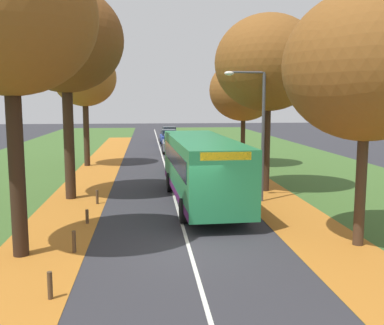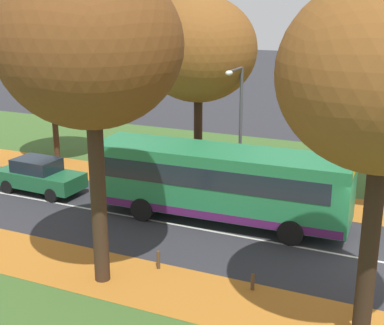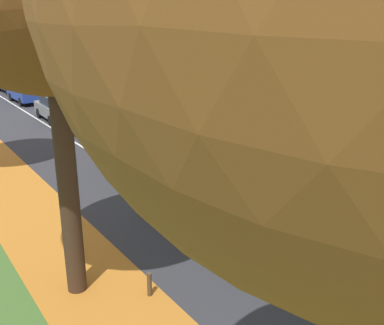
{
  "view_description": "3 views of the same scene",
  "coord_description": "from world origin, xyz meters",
  "px_view_note": "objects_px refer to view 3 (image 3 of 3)",
  "views": [
    {
      "loc": [
        -1.29,
        -13.58,
        4.63
      ],
      "look_at": [
        0.96,
        8.59,
        1.57
      ],
      "focal_mm": 42.0,
      "sensor_mm": 36.0,
      "label": 1
    },
    {
      "loc": [
        -17.8,
        -0.99,
        8.57
      ],
      "look_at": [
        1.56,
        7.68,
        2.18
      ],
      "focal_mm": 50.0,
      "sensor_mm": 36.0,
      "label": 2
    },
    {
      "loc": [
        -8.17,
        -1.83,
        6.77
      ],
      "look_at": [
        -0.04,
        9.81,
        1.95
      ],
      "focal_mm": 42.0,
      "sensor_mm": 36.0,
      "label": 3
    }
  ],
  "objects_px": {
    "bus": "(295,195)",
    "car_grey_third_in_line": "(56,108)",
    "bollard_fourth": "(149,284)",
    "streetlamp_right": "(353,114)",
    "tree_right_near": "(324,19)",
    "tree_right_mid": "(192,39)",
    "car_green_lead": "(140,151)",
    "car_silver_following": "(96,125)",
    "car_blue_fourth_in_line": "(25,92)",
    "car_black_trailing": "(11,83)"
  },
  "relations": [
    {
      "from": "bus",
      "to": "car_grey_third_in_line",
      "type": "xyz_separation_m",
      "value": [
        -0.16,
        20.37,
        -0.89
      ]
    },
    {
      "from": "bollard_fourth",
      "to": "streetlamp_right",
      "type": "relative_size",
      "value": 0.11
    },
    {
      "from": "tree_right_near",
      "to": "bollard_fourth",
      "type": "xyz_separation_m",
      "value": [
        -8.36,
        -2.2,
        -6.18
      ]
    },
    {
      "from": "tree_right_mid",
      "to": "car_green_lead",
      "type": "relative_size",
      "value": 1.78
    },
    {
      "from": "bus",
      "to": "car_silver_following",
      "type": "height_order",
      "value": "bus"
    },
    {
      "from": "tree_right_mid",
      "to": "bollard_fourth",
      "type": "bearing_deg",
      "value": -129.13
    },
    {
      "from": "car_grey_third_in_line",
      "to": "car_blue_fourth_in_line",
      "type": "relative_size",
      "value": 1.0
    },
    {
      "from": "tree_right_near",
      "to": "streetlamp_right",
      "type": "distance_m",
      "value": 3.82
    },
    {
      "from": "car_black_trailing",
      "to": "bollard_fourth",
      "type": "bearing_deg",
      "value": -98.57
    },
    {
      "from": "tree_right_mid",
      "to": "car_grey_third_in_line",
      "type": "height_order",
      "value": "tree_right_mid"
    },
    {
      "from": "streetlamp_right",
      "to": "car_blue_fourth_in_line",
      "type": "height_order",
      "value": "streetlamp_right"
    },
    {
      "from": "streetlamp_right",
      "to": "car_green_lead",
      "type": "xyz_separation_m",
      "value": [
        -2.8,
        8.74,
        -2.92
      ]
    },
    {
      "from": "car_green_lead",
      "to": "car_blue_fourth_in_line",
      "type": "height_order",
      "value": "same"
    },
    {
      "from": "car_blue_fourth_in_line",
      "to": "car_black_trailing",
      "type": "bearing_deg",
      "value": 86.73
    },
    {
      "from": "car_grey_third_in_line",
      "to": "car_black_trailing",
      "type": "distance_m",
      "value": 12.57
    },
    {
      "from": "car_silver_following",
      "to": "car_black_trailing",
      "type": "bearing_deg",
      "value": 89.65
    },
    {
      "from": "bus",
      "to": "streetlamp_right",
      "type": "bearing_deg",
      "value": 3.0
    },
    {
      "from": "streetlamp_right",
      "to": "car_green_lead",
      "type": "bearing_deg",
      "value": 107.76
    },
    {
      "from": "tree_right_mid",
      "to": "bollard_fourth",
      "type": "relative_size",
      "value": 11.78
    },
    {
      "from": "tree_right_mid",
      "to": "bollard_fourth",
      "type": "xyz_separation_m",
      "value": [
        -9.1,
        -11.19,
        -5.06
      ]
    },
    {
      "from": "tree_right_mid",
      "to": "streetlamp_right",
      "type": "relative_size",
      "value": 1.26
    },
    {
      "from": "bus",
      "to": "car_silver_following",
      "type": "bearing_deg",
      "value": 89.63
    },
    {
      "from": "tree_right_mid",
      "to": "car_blue_fourth_in_line",
      "type": "distance_m",
      "value": 17.32
    },
    {
      "from": "tree_right_near",
      "to": "car_black_trailing",
      "type": "distance_m",
      "value": 31.14
    },
    {
      "from": "car_silver_following",
      "to": "car_black_trailing",
      "type": "height_order",
      "value": "same"
    },
    {
      "from": "tree_right_mid",
      "to": "car_blue_fourth_in_line",
      "type": "height_order",
      "value": "tree_right_mid"
    },
    {
      "from": "car_grey_third_in_line",
      "to": "car_black_trailing",
      "type": "height_order",
      "value": "same"
    },
    {
      "from": "car_grey_third_in_line",
      "to": "car_black_trailing",
      "type": "relative_size",
      "value": 0.99
    },
    {
      "from": "streetlamp_right",
      "to": "car_grey_third_in_line",
      "type": "xyz_separation_m",
      "value": [
        -2.68,
        20.24,
        -2.92
      ]
    },
    {
      "from": "bollard_fourth",
      "to": "bus",
      "type": "distance_m",
      "value": 4.92
    },
    {
      "from": "bus",
      "to": "car_blue_fourth_in_line",
      "type": "relative_size",
      "value": 2.47
    },
    {
      "from": "streetlamp_right",
      "to": "car_grey_third_in_line",
      "type": "distance_m",
      "value": 20.63
    },
    {
      "from": "car_blue_fourth_in_line",
      "to": "car_silver_following",
      "type": "bearing_deg",
      "value": -89.16
    },
    {
      "from": "car_green_lead",
      "to": "car_silver_following",
      "type": "bearing_deg",
      "value": 86.17
    },
    {
      "from": "car_green_lead",
      "to": "car_grey_third_in_line",
      "type": "relative_size",
      "value": 1.0
    },
    {
      "from": "tree_right_near",
      "to": "car_green_lead",
      "type": "xyz_separation_m",
      "value": [
        -3.93,
        6.35,
        -5.69
      ]
    },
    {
      "from": "car_silver_following",
      "to": "car_black_trailing",
      "type": "xyz_separation_m",
      "value": [
        0.11,
        18.42,
        0.0
      ]
    },
    {
      "from": "tree_right_mid",
      "to": "car_green_lead",
      "type": "height_order",
      "value": "tree_right_mid"
    },
    {
      "from": "bus",
      "to": "bollard_fourth",
      "type": "bearing_deg",
      "value": 176.16
    },
    {
      "from": "bus",
      "to": "car_silver_following",
      "type": "relative_size",
      "value": 2.45
    },
    {
      "from": "streetlamp_right",
      "to": "car_silver_following",
      "type": "height_order",
      "value": "streetlamp_right"
    },
    {
      "from": "tree_right_near",
      "to": "bollard_fourth",
      "type": "relative_size",
      "value": 13.91
    },
    {
      "from": "tree_right_near",
      "to": "car_silver_following",
      "type": "relative_size",
      "value": 2.09
    },
    {
      "from": "bollard_fourth",
      "to": "car_grey_third_in_line",
      "type": "height_order",
      "value": "car_grey_third_in_line"
    },
    {
      "from": "bus",
      "to": "car_green_lead",
      "type": "bearing_deg",
      "value": 91.84
    },
    {
      "from": "bollard_fourth",
      "to": "tree_right_mid",
      "type": "bearing_deg",
      "value": 50.87
    },
    {
      "from": "car_grey_third_in_line",
      "to": "car_black_trailing",
      "type": "bearing_deg",
      "value": 88.32
    },
    {
      "from": "car_green_lead",
      "to": "car_black_trailing",
      "type": "xyz_separation_m",
      "value": [
        0.49,
        24.06,
        0.0
      ]
    },
    {
      "from": "car_black_trailing",
      "to": "tree_right_mid",
      "type": "bearing_deg",
      "value": -78.96
    },
    {
      "from": "tree_right_near",
      "to": "car_grey_third_in_line",
      "type": "xyz_separation_m",
      "value": [
        -3.81,
        17.86,
        -5.69
      ]
    }
  ]
}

